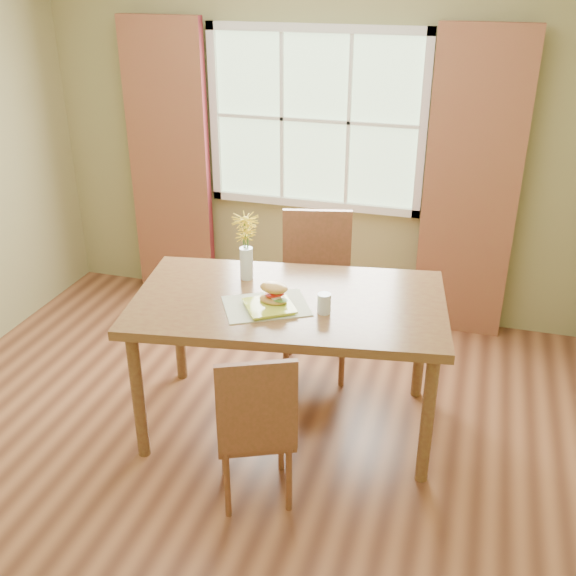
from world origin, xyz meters
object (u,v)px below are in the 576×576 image
at_px(dining_table, 289,313).
at_px(chair_near, 256,423).
at_px(water_glass, 324,304).
at_px(flower_vase, 246,239).
at_px(croissant_sandwich, 274,293).
at_px(chair_far, 316,285).

bearing_deg(dining_table, chair_near, -96.07).
xyz_separation_m(water_glass, flower_vase, (-0.54, 0.29, 0.20)).
bearing_deg(croissant_sandwich, chair_near, -73.78).
bearing_deg(water_glass, chair_far, 106.87).
distance_m(chair_near, croissant_sandwich, 0.73).
relative_size(dining_table, chair_near, 2.02).
bearing_deg(flower_vase, chair_far, 60.58).
xyz_separation_m(croissant_sandwich, flower_vase, (-0.26, 0.30, 0.17)).
xyz_separation_m(chair_near, flower_vase, (-0.35, 0.88, 0.59)).
relative_size(chair_near, flower_vase, 2.31).
relative_size(chair_far, water_glass, 9.87).
distance_m(water_glass, flower_vase, 0.65).
distance_m(chair_far, flower_vase, 0.78).
bearing_deg(flower_vase, water_glass, -28.37).
bearing_deg(chair_far, flower_vase, -132.35).
bearing_deg(chair_far, chair_near, -100.73).
relative_size(dining_table, croissant_sandwich, 10.60).
relative_size(dining_table, chair_far, 1.71).
xyz_separation_m(chair_far, croissant_sandwich, (-0.03, -0.82, 0.33)).
bearing_deg(chair_near, flower_vase, 87.22).
height_order(water_glass, flower_vase, flower_vase).
distance_m(chair_far, water_glass, 0.90).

